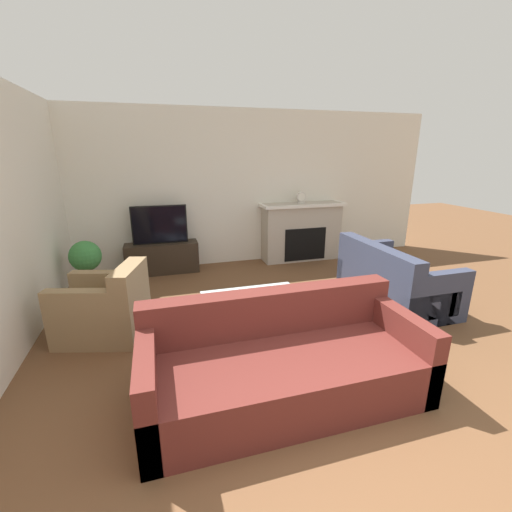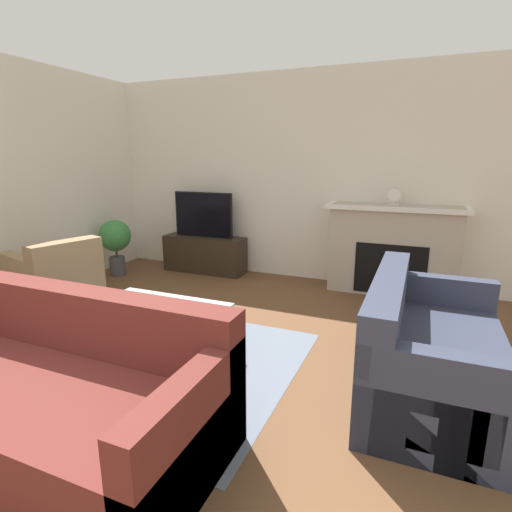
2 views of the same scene
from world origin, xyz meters
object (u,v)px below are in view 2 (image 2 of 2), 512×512
(potted_plant, at_px, (115,239))
(mantel_clock, at_px, (394,196))
(armchair_by_window, at_px, (55,286))
(couch_loveseat, at_px, (428,354))
(tv, at_px, (203,215))
(coffee_table, at_px, (154,313))
(couch_sectional, at_px, (39,391))

(potted_plant, bearing_deg, mantel_clock, 10.84)
(armchair_by_window, relative_size, mantel_clock, 4.99)
(armchair_by_window, bearing_deg, potted_plant, -148.53)
(armchair_by_window, bearing_deg, couch_loveseat, 103.92)
(couch_loveseat, distance_m, armchair_by_window, 3.64)
(tv, xyz_separation_m, coffee_table, (0.92, -2.43, -0.44))
(couch_loveseat, xyz_separation_m, armchair_by_window, (-3.64, 0.10, 0.01))
(potted_plant, distance_m, mantel_clock, 3.71)
(tv, xyz_separation_m, potted_plant, (-1.05, -0.63, -0.32))
(mantel_clock, bearing_deg, couch_loveseat, -78.32)
(coffee_table, distance_m, mantel_clock, 3.06)
(armchair_by_window, bearing_deg, mantel_clock, 138.28)
(couch_loveseat, xyz_separation_m, potted_plant, (-4.03, 1.47, 0.22))
(couch_sectional, distance_m, armchair_by_window, 2.12)
(tv, relative_size, couch_sectional, 0.39)
(couch_loveseat, xyz_separation_m, mantel_clock, (-0.45, 2.16, 0.89))
(couch_loveseat, bearing_deg, mantel_clock, 11.68)
(couch_loveseat, bearing_deg, armchair_by_window, 88.41)
(mantel_clock, bearing_deg, tv, -178.71)
(potted_plant, bearing_deg, coffee_table, -42.28)
(couch_sectional, relative_size, coffee_table, 2.09)
(tv, bearing_deg, mantel_clock, 1.29)
(couch_sectional, relative_size, potted_plant, 2.91)
(coffee_table, relative_size, mantel_clock, 5.31)
(couch_sectional, height_order, mantel_clock, mantel_clock)
(couch_loveseat, relative_size, coffee_table, 1.46)
(tv, distance_m, armchair_by_window, 2.17)
(tv, relative_size, potted_plant, 1.13)
(couch_loveseat, distance_m, mantel_clock, 2.38)
(couch_loveseat, distance_m, coffee_table, 2.09)
(armchair_by_window, distance_m, coffee_table, 1.64)
(potted_plant, bearing_deg, couch_sectional, -55.80)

